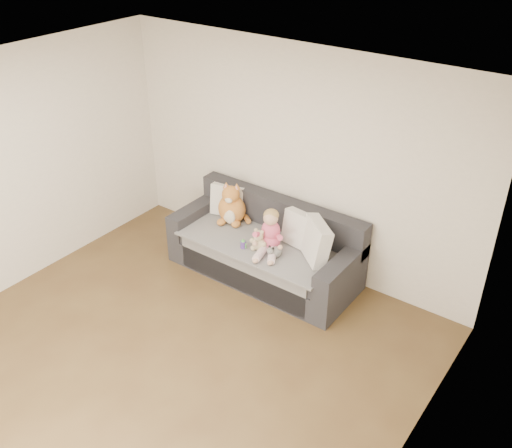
{
  "coord_description": "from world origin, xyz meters",
  "views": [
    {
      "loc": [
        3.09,
        -2.45,
        3.93
      ],
      "look_at": [
        -0.06,
        1.87,
        0.75
      ],
      "focal_mm": 40.0,
      "sensor_mm": 36.0,
      "label": 1
    }
  ],
  "objects_px": {
    "toddler": "(270,234)",
    "plush_cat": "(232,207)",
    "teddy_bear": "(259,242)",
    "sippy_cup": "(243,243)",
    "sofa": "(266,250)"
  },
  "relations": [
    {
      "from": "toddler",
      "to": "teddy_bear",
      "type": "bearing_deg",
      "value": -160.51
    },
    {
      "from": "plush_cat",
      "to": "sofa",
      "type": "bearing_deg",
      "value": -28.31
    },
    {
      "from": "sofa",
      "to": "plush_cat",
      "type": "height_order",
      "value": "plush_cat"
    },
    {
      "from": "toddler",
      "to": "plush_cat",
      "type": "height_order",
      "value": "plush_cat"
    },
    {
      "from": "toddler",
      "to": "sippy_cup",
      "type": "xyz_separation_m",
      "value": [
        -0.25,
        -0.16,
        -0.14
      ]
    },
    {
      "from": "plush_cat",
      "to": "teddy_bear",
      "type": "bearing_deg",
      "value": -47.69
    },
    {
      "from": "plush_cat",
      "to": "teddy_bear",
      "type": "height_order",
      "value": "plush_cat"
    },
    {
      "from": "plush_cat",
      "to": "toddler",
      "type": "bearing_deg",
      "value": -38.86
    },
    {
      "from": "teddy_bear",
      "to": "sippy_cup",
      "type": "relative_size",
      "value": 2.24
    },
    {
      "from": "sofa",
      "to": "teddy_bear",
      "type": "height_order",
      "value": "sofa"
    },
    {
      "from": "toddler",
      "to": "sofa",
      "type": "bearing_deg",
      "value": 114.4
    },
    {
      "from": "plush_cat",
      "to": "sippy_cup",
      "type": "bearing_deg",
      "value": -60.8
    },
    {
      "from": "sofa",
      "to": "toddler",
      "type": "bearing_deg",
      "value": -43.91
    },
    {
      "from": "sippy_cup",
      "to": "sofa",
      "type": "bearing_deg",
      "value": 75.7
    },
    {
      "from": "sofa",
      "to": "plush_cat",
      "type": "distance_m",
      "value": 0.66
    }
  ]
}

